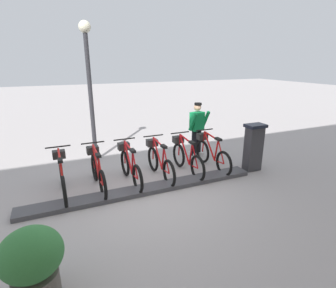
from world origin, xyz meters
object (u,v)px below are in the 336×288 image
object	(u,v)px
bike_docked_3	(130,166)
bike_docked_4	(98,171)
lamp_post	(89,73)
worker_near_rack	(197,127)
bike_docked_5	(62,176)
planter_bush	(32,261)
bike_docked_0	(211,153)
bike_docked_1	(186,157)
bike_docked_2	(159,161)
payment_kiosk	(253,147)

from	to	relation	value
bike_docked_3	bike_docked_4	distance (m)	0.77
bike_docked_3	bike_docked_4	size ratio (longest dim) A/B	1.00
lamp_post	worker_near_rack	bearing A→B (deg)	-105.87
bike_docked_5	planter_bush	size ratio (longest dim) A/B	1.77
worker_near_rack	lamp_post	size ratio (longest dim) A/B	0.43
bike_docked_0	planter_bush	bearing A→B (deg)	122.71
bike_docked_4	bike_docked_1	bearing A→B (deg)	-90.00
worker_near_rack	planter_bush	world-z (taller)	worker_near_rack
bike_docked_3	worker_near_rack	bearing A→B (deg)	-66.72
bike_docked_5	lamp_post	bearing A→B (deg)	-27.96
bike_docked_2	bike_docked_5	world-z (taller)	same
bike_docked_2	lamp_post	size ratio (longest dim) A/B	0.44
bike_docked_4	planter_bush	world-z (taller)	bike_docked_4
payment_kiosk	bike_docked_2	distance (m)	2.56
bike_docked_0	bike_docked_2	world-z (taller)	same
bike_docked_5	bike_docked_1	bearing A→B (deg)	-90.00
bike_docked_1	worker_near_rack	bearing A→B (deg)	-40.58
payment_kiosk	bike_docked_4	bearing A→B (deg)	81.92
bike_docked_1	bike_docked_5	world-z (taller)	same
bike_docked_0	bike_docked_5	world-z (taller)	same
bike_docked_4	bike_docked_5	distance (m)	0.77
bike_docked_4	lamp_post	size ratio (longest dim) A/B	0.44
bike_docked_0	bike_docked_3	bearing A→B (deg)	90.00
bike_docked_4	bike_docked_5	world-z (taller)	same
lamp_post	bike_docked_1	bearing A→B (deg)	-132.40
bike_docked_2	bike_docked_5	size ratio (longest dim) A/B	1.00
bike_docked_3	lamp_post	bearing A→B (deg)	15.76
bike_docked_2	bike_docked_5	bearing A→B (deg)	90.00
payment_kiosk	bike_docked_3	distance (m)	3.32
payment_kiosk	worker_near_rack	bearing A→B (deg)	26.82
bike_docked_0	bike_docked_2	bearing A→B (deg)	90.00
bike_docked_1	lamp_post	size ratio (longest dim) A/B	0.44
payment_kiosk	bike_docked_3	xyz separation A→B (m)	(0.57, 3.26, -0.24)
bike_docked_5	payment_kiosk	bearing A→B (deg)	-96.80
payment_kiosk	planter_bush	xyz separation A→B (m)	(-2.19, 5.25, -0.12)
bike_docked_0	lamp_post	size ratio (longest dim) A/B	0.44
bike_docked_2	planter_bush	xyz separation A→B (m)	(-2.76, 2.76, 0.11)
payment_kiosk	lamp_post	bearing A→B (deg)	56.97
bike_docked_1	bike_docked_3	bearing A→B (deg)	90.00
bike_docked_3	lamp_post	xyz separation A→B (m)	(1.89, 0.53, 2.11)
lamp_post	bike_docked_5	bearing A→B (deg)	152.04
bike_docked_1	planter_bush	size ratio (longest dim) A/B	1.77
bike_docked_2	lamp_post	xyz separation A→B (m)	(1.89, 1.30, 2.11)
bike_docked_4	payment_kiosk	bearing A→B (deg)	-98.08
bike_docked_4	bike_docked_5	xyz separation A→B (m)	(0.00, 0.77, 0.00)
payment_kiosk	bike_docked_1	xyz separation A→B (m)	(0.57, 1.72, -0.24)
bike_docked_4	planter_bush	xyz separation A→B (m)	(-2.76, 1.22, 0.11)
bike_docked_0	payment_kiosk	bearing A→B (deg)	-121.10
bike_docked_2	planter_bush	world-z (taller)	bike_docked_2
bike_docked_0	worker_near_rack	bearing A→B (deg)	-6.98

